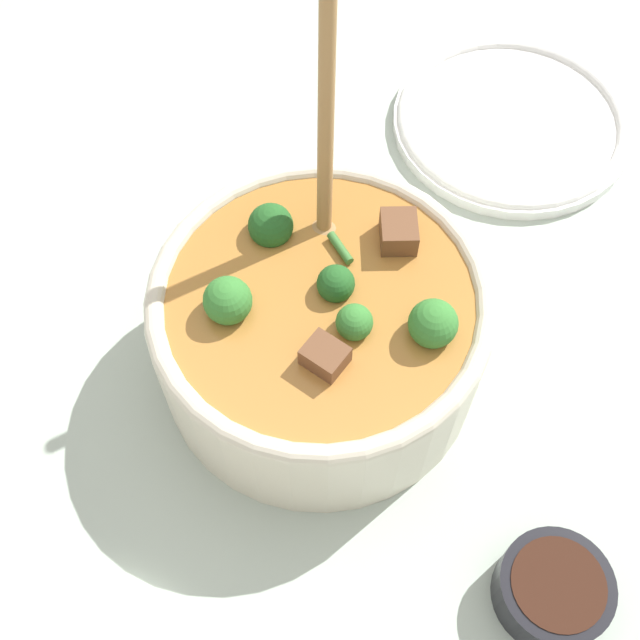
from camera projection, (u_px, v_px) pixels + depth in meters
The scene contains 4 objects.
ground_plane at pixel (320, 362), 0.70m from camera, with size 4.00×4.00×0.00m, color #ADBCAD.
stew_bowl at pixel (320, 325), 0.64m from camera, with size 0.27×0.27×0.31m.
condiment_bowl at pixel (553, 589), 0.58m from camera, with size 0.08×0.08×0.04m.
empty_plate at pixel (512, 121), 0.83m from camera, with size 0.25×0.25×0.02m.
Camera 1 is at (0.11, -0.30, 0.62)m, focal length 45.00 mm.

